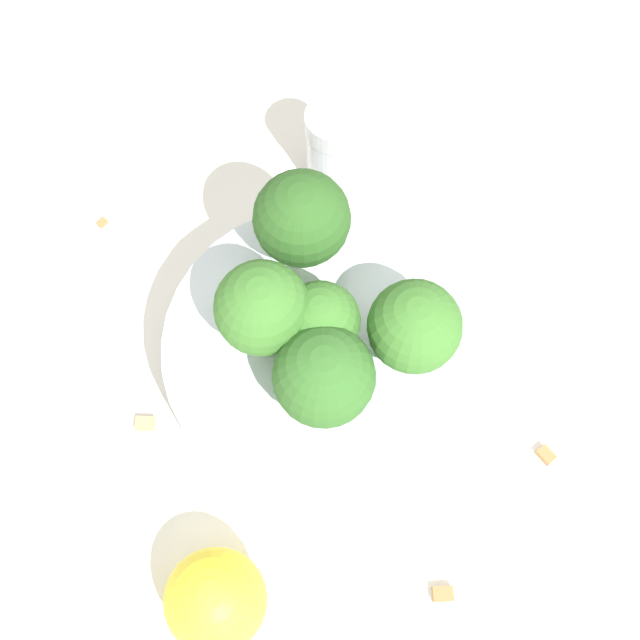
# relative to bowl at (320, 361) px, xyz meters

# --- Properties ---
(ground_plane) EXTENTS (3.00, 3.00, 0.00)m
(ground_plane) POSITION_rel_bowl_xyz_m (0.00, 0.00, -0.02)
(ground_plane) COLOR silver
(bowl) EXTENTS (0.15, 0.15, 0.05)m
(bowl) POSITION_rel_bowl_xyz_m (0.00, 0.00, 0.00)
(bowl) COLOR silver
(bowl) RESTS_ON ground_plane
(broccoli_floret_0) EXTENTS (0.04, 0.04, 0.05)m
(broccoli_floret_0) POSITION_rel_bowl_xyz_m (-0.00, 0.00, 0.05)
(broccoli_floret_0) COLOR #7A9E5B
(broccoli_floret_0) RESTS_ON bowl
(broccoli_floret_1) EXTENTS (0.05, 0.05, 0.05)m
(broccoli_floret_1) POSITION_rel_bowl_xyz_m (0.02, -0.01, 0.05)
(broccoli_floret_1) COLOR #8EB770
(broccoli_floret_1) RESTS_ON bowl
(broccoli_floret_2) EXTENTS (0.05, 0.05, 0.06)m
(broccoli_floret_2) POSITION_rel_bowl_xyz_m (-0.05, 0.02, 0.06)
(broccoli_floret_2) COLOR #8EB770
(broccoli_floret_2) RESTS_ON bowl
(broccoli_floret_3) EXTENTS (0.04, 0.04, 0.06)m
(broccoli_floret_3) POSITION_rel_bowl_xyz_m (-0.02, -0.02, 0.06)
(broccoli_floret_3) COLOR #84AD66
(broccoli_floret_3) RESTS_ON bowl
(broccoli_floret_4) EXTENTS (0.04, 0.04, 0.05)m
(broccoli_floret_4) POSITION_rel_bowl_xyz_m (0.03, 0.03, 0.05)
(broccoli_floret_4) COLOR #8EB770
(broccoli_floret_4) RESTS_ON bowl
(pepper_shaker) EXTENTS (0.03, 0.03, 0.06)m
(pepper_shaker) POSITION_rel_bowl_xyz_m (-0.10, 0.07, 0.01)
(pepper_shaker) COLOR #B2B7BC
(pepper_shaker) RESTS_ON ground_plane
(lemon_wedge) EXTENTS (0.05, 0.05, 0.05)m
(lemon_wedge) POSITION_rel_bowl_xyz_m (0.07, -0.10, 0.00)
(lemon_wedge) COLOR yellow
(lemon_wedge) RESTS_ON ground_plane
(almond_crumb_0) EXTENTS (0.01, 0.01, 0.01)m
(almond_crumb_0) POSITION_rel_bowl_xyz_m (-0.15, -0.05, -0.02)
(almond_crumb_0) COLOR olive
(almond_crumb_0) RESTS_ON ground_plane
(almond_crumb_1) EXTENTS (0.01, 0.01, 0.01)m
(almond_crumb_1) POSITION_rel_bowl_xyz_m (0.13, -0.01, -0.02)
(almond_crumb_1) COLOR olive
(almond_crumb_1) RESTS_ON ground_plane
(almond_crumb_2) EXTENTS (0.01, 0.01, 0.01)m
(almond_crumb_2) POSITION_rel_bowl_xyz_m (0.10, 0.07, -0.02)
(almond_crumb_2) COLOR olive
(almond_crumb_2) RESTS_ON ground_plane
(almond_crumb_3) EXTENTS (0.01, 0.01, 0.01)m
(almond_crumb_3) POSITION_rel_bowl_xyz_m (-0.03, -0.09, -0.02)
(almond_crumb_3) COLOR tan
(almond_crumb_3) RESTS_ON ground_plane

